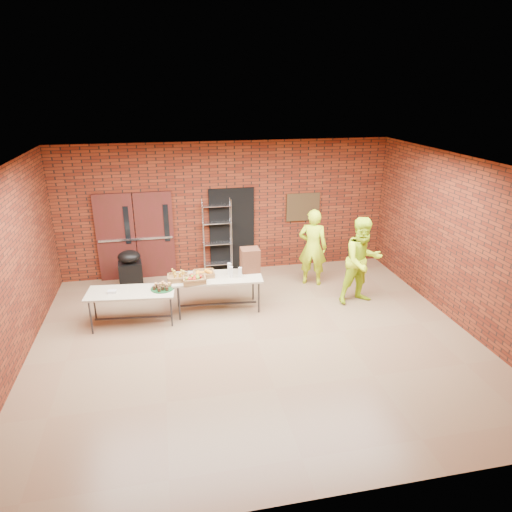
# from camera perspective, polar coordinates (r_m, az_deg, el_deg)

# --- Properties ---
(room) EXTENTS (8.08, 7.08, 3.28)m
(room) POSITION_cam_1_polar(r_m,az_deg,el_deg) (7.82, 0.02, -0.43)
(room) COLOR #886749
(room) RESTS_ON ground
(double_doors) EXTENTS (1.78, 0.12, 2.10)m
(double_doors) POSITION_cam_1_polar(r_m,az_deg,el_deg) (11.13, -14.78, 2.40)
(double_doors) COLOR #461414
(double_doors) RESTS_ON room
(dark_doorway) EXTENTS (1.10, 0.06, 2.10)m
(dark_doorway) POSITION_cam_1_polar(r_m,az_deg,el_deg) (11.24, -3.03, 3.22)
(dark_doorway) COLOR black
(dark_doorway) RESTS_ON room
(bronze_plaque) EXTENTS (0.85, 0.04, 0.70)m
(bronze_plaque) POSITION_cam_1_polar(r_m,az_deg,el_deg) (11.48, 5.90, 6.12)
(bronze_plaque) COLOR #3B2817
(bronze_plaque) RESTS_ON room
(wire_rack) EXTENTS (0.69, 0.24, 1.88)m
(wire_rack) POSITION_cam_1_polar(r_m,az_deg,el_deg) (11.10, -4.85, 2.36)
(wire_rack) COLOR #ACACB2
(wire_rack) RESTS_ON room
(table_left) EXTENTS (1.73, 0.87, 0.68)m
(table_left) POSITION_cam_1_polar(r_m,az_deg,el_deg) (9.14, -15.37, -4.61)
(table_left) COLOR #B8AA8C
(table_left) RESTS_ON room
(table_right) EXTENTS (1.86, 0.89, 0.74)m
(table_right) POSITION_cam_1_polar(r_m,az_deg,el_deg) (9.36, -4.86, -2.93)
(table_right) COLOR #B8AA8C
(table_right) RESTS_ON room
(basket_bananas) EXTENTS (0.42, 0.33, 0.13)m
(basket_bananas) POSITION_cam_1_polar(r_m,az_deg,el_deg) (9.25, -9.70, -2.65)
(basket_bananas) COLOR olive
(basket_bananas) RESTS_ON table_right
(basket_oranges) EXTENTS (0.42, 0.33, 0.13)m
(basket_oranges) POSITION_cam_1_polar(r_m,az_deg,el_deg) (9.36, -6.54, -2.20)
(basket_oranges) COLOR olive
(basket_oranges) RESTS_ON table_right
(basket_apples) EXTENTS (0.45, 0.35, 0.14)m
(basket_apples) POSITION_cam_1_polar(r_m,az_deg,el_deg) (9.11, -7.72, -2.88)
(basket_apples) COLOR olive
(basket_apples) RESTS_ON table_right
(muffin_tray) EXTENTS (0.45, 0.45, 0.11)m
(muffin_tray) POSITION_cam_1_polar(r_m,az_deg,el_deg) (9.06, -11.66, -3.76)
(muffin_tray) COLOR #12441F
(muffin_tray) RESTS_ON table_left
(napkin_box) EXTENTS (0.16, 0.11, 0.05)m
(napkin_box) POSITION_cam_1_polar(r_m,az_deg,el_deg) (9.14, -17.54, -4.27)
(napkin_box) COLOR silver
(napkin_box) RESTS_ON table_left
(coffee_dispenser) EXTENTS (0.38, 0.34, 0.50)m
(coffee_dispenser) POSITION_cam_1_polar(r_m,az_deg,el_deg) (9.48, -0.75, -0.49)
(coffee_dispenser) COLOR #55301D
(coffee_dispenser) RESTS_ON table_right
(cup_stack_front) EXTENTS (0.08, 0.08, 0.23)m
(cup_stack_front) POSITION_cam_1_polar(r_m,az_deg,el_deg) (9.24, -3.14, -2.01)
(cup_stack_front) COLOR silver
(cup_stack_front) RESTS_ON table_right
(cup_stack_mid) EXTENTS (0.07, 0.07, 0.21)m
(cup_stack_mid) POSITION_cam_1_polar(r_m,az_deg,el_deg) (9.23, -2.01, -2.06)
(cup_stack_mid) COLOR silver
(cup_stack_mid) RESTS_ON table_right
(cup_stack_back) EXTENTS (0.08, 0.08, 0.25)m
(cup_stack_back) POSITION_cam_1_polar(r_m,az_deg,el_deg) (9.37, -3.33, -1.62)
(cup_stack_back) COLOR silver
(cup_stack_back) RESTS_ON table_right
(covered_grill) EXTENTS (0.55, 0.47, 0.94)m
(covered_grill) POSITION_cam_1_polar(r_m,az_deg,el_deg) (10.72, -15.42, -1.71)
(covered_grill) COLOR black
(covered_grill) RESTS_ON room
(volunteer_woman) EXTENTS (0.78, 0.67, 1.81)m
(volunteer_woman) POSITION_cam_1_polar(r_m,az_deg,el_deg) (10.57, 7.09, 1.10)
(volunteer_woman) COLOR #C5F11A
(volunteer_woman) RESTS_ON room
(volunteer_man) EXTENTS (1.01, 0.84, 1.88)m
(volunteer_man) POSITION_cam_1_polar(r_m,az_deg,el_deg) (9.83, 13.15, -0.60)
(volunteer_man) COLOR #C5F11A
(volunteer_man) RESTS_ON room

